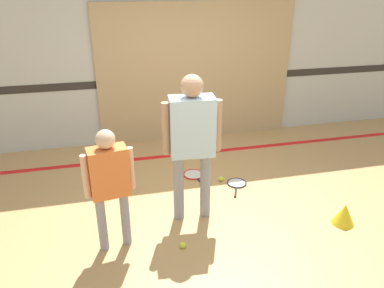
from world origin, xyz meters
name	(u,v)px	position (x,y,z in m)	size (l,w,h in m)	color
ground_plane	(207,206)	(0.00, 0.00, 0.00)	(16.00, 16.00, 0.00)	tan
wall_back	(171,45)	(0.00, 2.25, 1.60)	(16.00, 0.07, 3.20)	beige
wall_panel	(197,73)	(0.40, 2.19, 1.13)	(3.25, 0.05, 2.26)	tan
floor_stripe	(182,154)	(0.00, 1.50, 0.00)	(14.40, 0.10, 0.01)	red
person_instructor	(192,134)	(-0.23, -0.15, 1.05)	(0.65, 0.29, 1.70)	gray
person_student_left	(109,178)	(-1.13, -0.49, 0.82)	(0.50, 0.26, 1.32)	gray
racket_spare_on_floor	(237,184)	(0.53, 0.42, 0.01)	(0.35, 0.52, 0.03)	#28282D
racket_second_spare	(194,175)	(0.03, 0.79, 0.01)	(0.35, 0.55, 0.03)	red
tennis_ball_near_instructor	(183,245)	(-0.45, -0.68, 0.03)	(0.07, 0.07, 0.07)	#CCE038
tennis_ball_by_spare_racket	(221,179)	(0.35, 0.56, 0.03)	(0.07, 0.07, 0.07)	#CCE038
training_cone	(344,214)	(1.43, -0.70, 0.13)	(0.25, 0.25, 0.26)	yellow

